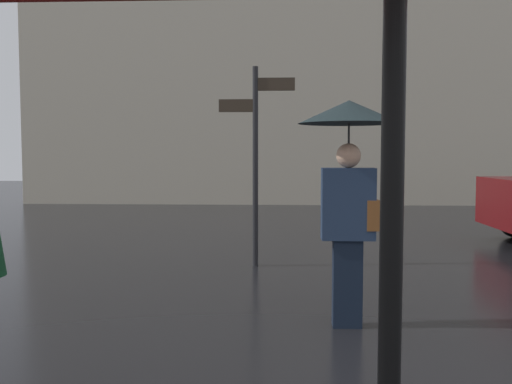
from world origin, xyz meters
name	(u,v)px	position (x,y,z in m)	size (l,w,h in m)	color
pedestrian_with_umbrella	(349,158)	(0.03, 2.26, 1.59)	(0.95, 0.95, 2.11)	black
street_signpost	(256,146)	(-0.97, 5.08, 1.74)	(1.08, 0.08, 2.85)	black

